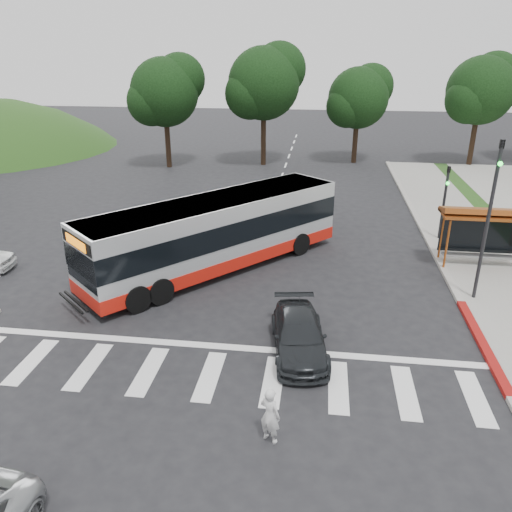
# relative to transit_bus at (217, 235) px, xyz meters

# --- Properties ---
(ground) EXTENTS (140.00, 140.00, 0.00)m
(ground) POSITION_rel_transit_bus_xyz_m (1.43, -3.24, -1.66)
(ground) COLOR black
(ground) RESTS_ON ground
(sidewalk_east) EXTENTS (4.00, 40.00, 0.12)m
(sidewalk_east) POSITION_rel_transit_bus_xyz_m (12.43, 4.76, -1.60)
(sidewalk_east) COLOR gray
(sidewalk_east) RESTS_ON ground
(curb_east) EXTENTS (0.30, 40.00, 0.15)m
(curb_east) POSITION_rel_transit_bus_xyz_m (10.43, 4.76, -1.58)
(curb_east) COLOR #9E9991
(curb_east) RESTS_ON ground
(curb_east_red) EXTENTS (0.32, 6.00, 0.15)m
(curb_east_red) POSITION_rel_transit_bus_xyz_m (10.43, -5.24, -1.58)
(curb_east_red) COLOR maroon
(curb_east_red) RESTS_ON ground
(crosswalk_ladder) EXTENTS (18.00, 2.60, 0.01)m
(crosswalk_ladder) POSITION_rel_transit_bus_xyz_m (1.43, -8.24, -1.65)
(crosswalk_ladder) COLOR silver
(crosswalk_ladder) RESTS_ON ground
(bus_shelter) EXTENTS (4.20, 1.60, 2.86)m
(bus_shelter) POSITION_rel_transit_bus_xyz_m (12.23, 1.86, 0.69)
(bus_shelter) COLOR #974719
(bus_shelter) RESTS_ON sidewalk_east
(traffic_signal_ne_tall) EXTENTS (0.18, 0.37, 6.50)m
(traffic_signal_ne_tall) POSITION_rel_transit_bus_xyz_m (11.03, -1.75, 2.22)
(traffic_signal_ne_tall) COLOR black
(traffic_signal_ne_tall) RESTS_ON ground
(traffic_signal_ne_short) EXTENTS (0.18, 0.37, 4.00)m
(traffic_signal_ne_short) POSITION_rel_transit_bus_xyz_m (11.03, 5.25, 0.82)
(traffic_signal_ne_short) COLOR black
(traffic_signal_ne_short) RESTS_ON ground
(tree_ne_a) EXTENTS (6.16, 5.74, 9.30)m
(tree_ne_a) POSITION_rel_transit_bus_xyz_m (17.50, 24.82, 4.73)
(tree_ne_a) COLOR black
(tree_ne_a) RESTS_ON parking_lot
(tree_north_a) EXTENTS (6.60, 6.15, 10.17)m
(tree_north_a) POSITION_rel_transit_bus_xyz_m (-0.49, 22.83, 5.26)
(tree_north_a) COLOR black
(tree_north_a) RESTS_ON ground
(tree_north_b) EXTENTS (5.72, 5.33, 8.43)m
(tree_north_b) POSITION_rel_transit_bus_xyz_m (7.50, 24.82, 4.00)
(tree_north_b) COLOR black
(tree_north_b) RESTS_ON ground
(tree_north_c) EXTENTS (6.16, 5.74, 9.30)m
(tree_north_c) POSITION_rel_transit_bus_xyz_m (-8.50, 20.82, 4.63)
(tree_north_c) COLOR black
(tree_north_c) RESTS_ON ground
(transit_bus) EXTENTS (10.59, 11.48, 3.32)m
(transit_bus) POSITION_rel_transit_bus_xyz_m (0.00, 0.00, 0.00)
(transit_bus) COLOR #B7B9BC
(transit_bus) RESTS_ON ground
(pedestrian) EXTENTS (0.71, 0.63, 1.62)m
(pedestrian) POSITION_rel_transit_bus_xyz_m (3.60, -10.74, -0.85)
(pedestrian) COLOR silver
(pedestrian) RESTS_ON ground
(dark_sedan) EXTENTS (2.34, 4.45, 1.23)m
(dark_sedan) POSITION_rel_transit_bus_xyz_m (4.12, -6.45, -1.04)
(dark_sedan) COLOR #212427
(dark_sedan) RESTS_ON ground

